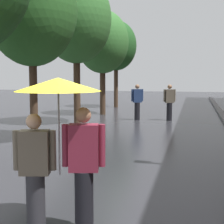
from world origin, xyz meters
name	(u,v)px	position (x,y,z in m)	size (l,w,h in m)	color
ground_plane	(70,222)	(0.00, 0.00, 0.00)	(80.00, 80.00, 0.00)	#2D2D33
street_tree_1	(31,9)	(-3.28, 5.49, 4.21)	(2.88, 2.88, 6.03)	#473323
street_tree_2	(76,19)	(-3.29, 9.71, 4.54)	(3.05, 3.05, 6.47)	#473323
street_tree_3	(103,42)	(-3.11, 13.40, 3.89)	(2.81, 2.81, 5.60)	#473323
street_tree_4	(116,46)	(-3.32, 17.58, 4.04)	(2.69, 2.69, 5.68)	#473323
couple_under_umbrella	(59,130)	(-0.03, -0.29, 1.43)	(1.23, 1.16, 2.13)	#2D2D33
pedestrian_walking_midground	(169,102)	(0.61, 11.73, 0.87)	(0.55, 0.36, 1.71)	black
pedestrian_walking_far	(137,102)	(-0.90, 11.56, 0.87)	(0.54, 0.37, 1.71)	black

